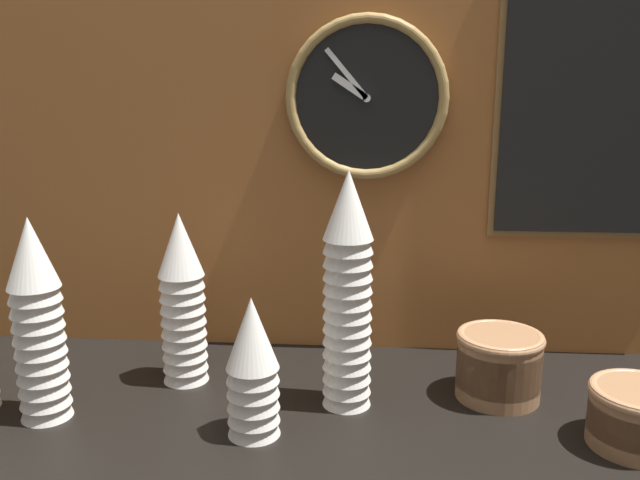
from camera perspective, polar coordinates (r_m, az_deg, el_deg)
ground_plane at (r=119.11cm, az=-0.66°, el=-14.36°), size 160.00×56.00×4.00cm
wall_tiled_back at (r=131.47cm, az=0.29°, el=13.05°), size 160.00×3.00×105.00cm
cup_stack_center at (r=104.57cm, az=-5.69°, el=-10.61°), size 8.16×8.16×22.23cm
cup_stack_left at (r=115.91cm, az=-22.68°, el=-6.24°), size 8.16×8.16×33.24cm
cup_stack_center_right at (r=110.59cm, az=2.35°, el=-4.28°), size 8.16×8.16×39.84cm
cup_stack_center_left at (r=122.71cm, az=-11.51°, el=-4.87°), size 8.16×8.16×31.04cm
bowl_stack_right at (r=121.32cm, az=14.83°, el=-10.00°), size 14.81×14.81×11.66cm
bowl_stack_far_right at (r=114.08cm, az=25.24°, el=-13.14°), size 14.81×14.81×9.35cm
wall_clock at (r=128.17cm, az=3.95°, el=11.85°), size 30.30×2.70×30.30cm
menu_board at (r=135.93cm, az=23.10°, el=11.43°), size 40.30×1.32×54.52cm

